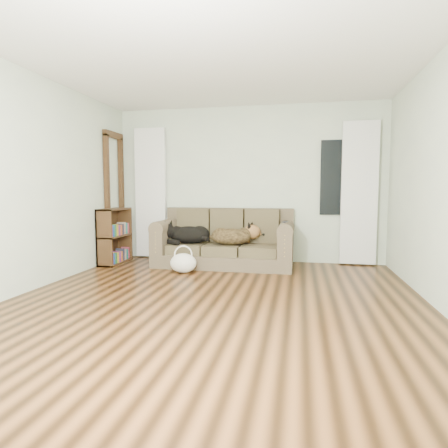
% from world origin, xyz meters
% --- Properties ---
extents(floor, '(5.00, 5.00, 0.00)m').
position_xyz_m(floor, '(0.00, 0.00, 0.00)').
color(floor, black).
rests_on(floor, ground).
extents(ceiling, '(5.00, 5.00, 0.00)m').
position_xyz_m(ceiling, '(0.00, 0.00, 2.60)').
color(ceiling, white).
rests_on(ceiling, ground).
extents(wall_back, '(4.50, 0.04, 2.60)m').
position_xyz_m(wall_back, '(0.00, 2.50, 1.30)').
color(wall_back, beige).
rests_on(wall_back, ground).
extents(wall_left, '(0.04, 5.00, 2.60)m').
position_xyz_m(wall_left, '(-2.25, 0.00, 1.30)').
color(wall_left, beige).
rests_on(wall_left, ground).
extents(curtain_left, '(0.55, 0.08, 2.25)m').
position_xyz_m(curtain_left, '(-1.70, 2.42, 1.15)').
color(curtain_left, white).
rests_on(curtain_left, ground).
extents(curtain_right, '(0.55, 0.08, 2.25)m').
position_xyz_m(curtain_right, '(1.80, 2.42, 1.15)').
color(curtain_right, white).
rests_on(curtain_right, ground).
extents(window_pane, '(0.50, 0.03, 1.20)m').
position_xyz_m(window_pane, '(1.45, 2.47, 1.40)').
color(window_pane, black).
rests_on(window_pane, wall_back).
extents(door_casing, '(0.07, 0.60, 2.10)m').
position_xyz_m(door_casing, '(-2.20, 2.05, 1.05)').
color(door_casing, black).
rests_on(door_casing, ground).
extents(sofa, '(2.16, 0.93, 0.88)m').
position_xyz_m(sofa, '(-0.29, 1.97, 0.45)').
color(sofa, brown).
rests_on(sofa, floor).
extents(dog_black_lab, '(0.70, 0.51, 0.28)m').
position_xyz_m(dog_black_lab, '(-0.89, 1.92, 0.48)').
color(dog_black_lab, black).
rests_on(dog_black_lab, sofa).
extents(dog_shepherd, '(0.69, 0.52, 0.29)m').
position_xyz_m(dog_shepherd, '(-0.12, 1.91, 0.49)').
color(dog_shepherd, black).
rests_on(dog_shepherd, sofa).
extents(tv_remote, '(0.09, 0.19, 0.02)m').
position_xyz_m(tv_remote, '(0.67, 1.81, 0.73)').
color(tv_remote, black).
rests_on(tv_remote, sofa).
extents(tote_bag, '(0.45, 0.38, 0.28)m').
position_xyz_m(tote_bag, '(-0.76, 1.32, 0.16)').
color(tote_bag, beige).
rests_on(tote_bag, floor).
extents(bookshelf, '(0.28, 0.72, 0.90)m').
position_xyz_m(bookshelf, '(-2.09, 1.81, 0.50)').
color(bookshelf, black).
rests_on(bookshelf, floor).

